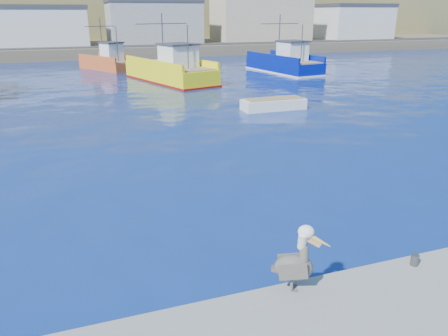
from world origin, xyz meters
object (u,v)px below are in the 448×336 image
object	(u,v)px
trawler_yellow_b	(171,71)
trawler_blue	(285,63)
boat_orange	(108,61)
pelican	(296,262)
skiff_mid	(273,105)
skiff_far	(308,62)

from	to	relation	value
trawler_yellow_b	trawler_blue	xyz separation A→B (m)	(14.13, 2.76, -0.07)
boat_orange	pelican	size ratio (longest dim) A/B	5.07
skiff_mid	boat_orange	bearing A→B (deg)	107.75
trawler_yellow_b	skiff_far	size ratio (longest dim) A/B	3.12
skiff_mid	pelican	size ratio (longest dim) A/B	2.78
boat_orange	pelican	distance (m)	48.19
skiff_mid	skiff_far	size ratio (longest dim) A/B	1.12
boat_orange	skiff_mid	bearing A→B (deg)	-72.25
skiff_far	trawler_blue	bearing A→B (deg)	-137.42
boat_orange	skiff_mid	xyz separation A→B (m)	(8.87, -27.72, -0.69)
skiff_mid	trawler_blue	bearing A→B (deg)	60.82
trawler_blue	boat_orange	distance (m)	21.29
boat_orange	skiff_mid	distance (m)	29.11
skiff_far	boat_orange	bearing A→B (deg)	172.94
skiff_far	pelican	bearing A→B (deg)	-120.25
trawler_blue	trawler_yellow_b	bearing A→B (deg)	-168.96
skiff_mid	pelican	bearing A→B (deg)	-114.40
trawler_yellow_b	trawler_blue	size ratio (longest dim) A/B	1.14
trawler_blue	pelican	size ratio (longest dim) A/B	6.80
trawler_yellow_b	boat_orange	xyz separation A→B (m)	(-5.00, 12.11, -0.07)
boat_orange	pelican	xyz separation A→B (m)	(-0.41, -48.19, 0.19)
skiff_far	pelican	distance (m)	52.09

